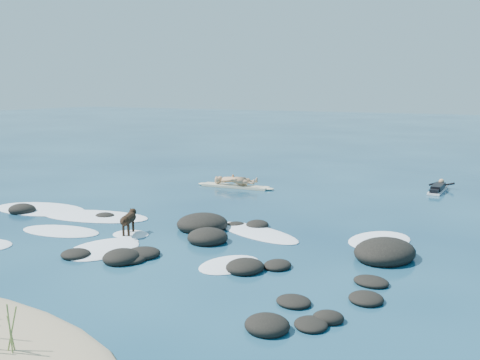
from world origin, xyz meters
The scene contains 6 objects.
ground centered at (0.00, 0.00, 0.00)m, with size 160.00×160.00×0.00m, color #0A2642.
reef_rocks centered at (2.31, -0.78, 0.12)m, with size 13.37×7.14×0.63m.
breaking_foam centered at (-1.94, -0.90, 0.01)m, with size 14.21×7.73×0.12m.
standing_surfer_rig centered at (-2.02, 6.86, 0.78)m, with size 3.49×0.87×1.99m.
paddling_surfer_rig centered at (5.69, 10.02, 0.14)m, with size 1.06×2.35×0.41m.
dog centered at (-1.10, -1.11, 0.48)m, with size 0.56×1.10×0.73m.
Camera 1 is at (8.70, -12.63, 4.14)m, focal length 40.00 mm.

